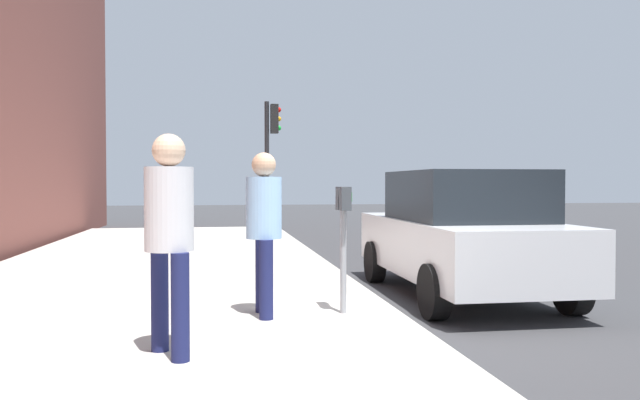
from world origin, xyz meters
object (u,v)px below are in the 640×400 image
parking_meter (343,222)px  traffic_signal (271,146)px  parked_sedan_near (461,233)px  pedestrian_bystander (169,223)px  pedestrian_at_meter (264,219)px

parking_meter → traffic_signal: 9.80m
parked_sedan_near → traffic_signal: (8.17, 1.97, 1.68)m
parking_meter → pedestrian_bystander: 2.31m
pedestrian_at_meter → parked_sedan_near: size_ratio=0.40×
pedestrian_at_meter → pedestrian_bystander: size_ratio=0.96×
pedestrian_bystander → parked_sedan_near: bearing=10.1°
pedestrian_at_meter → parking_meter: bearing=-2.9°
pedestrian_at_meter → parked_sedan_near: pedestrian_at_meter is taller
pedestrian_bystander → parked_sedan_near: pedestrian_bystander is taller
pedestrian_at_meter → traffic_signal: size_ratio=0.50×
pedestrian_bystander → parked_sedan_near: size_ratio=0.42×
parking_meter → traffic_signal: size_ratio=0.39×
pedestrian_at_meter → traffic_signal: (9.69, -0.91, 1.37)m
parking_meter → pedestrian_bystander: (-1.47, 1.78, 0.10)m
parking_meter → pedestrian_bystander: pedestrian_bystander is taller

